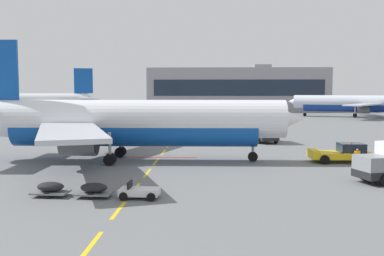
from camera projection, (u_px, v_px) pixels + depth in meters
name	position (u px, v px, depth m)	size (l,w,h in m)	color
ground	(324.00, 140.00, 64.08)	(400.00, 400.00, 0.00)	slate
apron_paint_markings	(171.00, 142.00, 61.40)	(8.00, 95.42, 0.01)	yellow
airliner_foreground	(129.00, 122.00, 44.40)	(34.68, 34.63, 12.20)	white
pushback_tug	(343.00, 153.00, 43.97)	(6.05, 3.29, 2.08)	yellow
airliner_mid_left	(25.00, 103.00, 107.63)	(35.65, 34.53, 12.77)	white
airliner_far_center	(350.00, 103.00, 119.43)	(32.45, 31.40, 11.63)	silver
catering_truck	(262.00, 130.00, 61.31)	(4.00, 7.37, 3.14)	black
baggage_train	(94.00, 190.00, 29.38)	(8.67, 2.01, 1.14)	silver
ground_crew_worker	(357.00, 156.00, 41.74)	(0.64, 0.42, 1.64)	#191E38
terminal_satellite	(236.00, 90.00, 157.86)	(61.13, 25.59, 16.43)	gray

